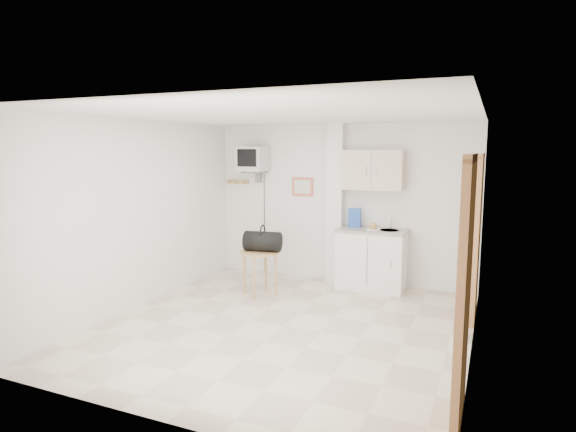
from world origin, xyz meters
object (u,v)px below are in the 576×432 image
at_px(duffel_bag, 263,241).
at_px(water_bottle, 461,326).
at_px(round_table, 260,258).
at_px(crt_television, 253,160).

bearing_deg(duffel_bag, water_bottle, -21.31).
distance_m(round_table, duffel_bag, 0.25).
height_order(round_table, water_bottle, round_table).
xyz_separation_m(crt_television, round_table, (0.62, -1.01, -1.38)).
xyz_separation_m(crt_television, duffel_bag, (0.66, -0.99, -1.14)).
height_order(round_table, duffel_bag, duffel_bag).
relative_size(duffel_bag, water_bottle, 1.57).
relative_size(round_table, duffel_bag, 1.16).
xyz_separation_m(round_table, duffel_bag, (0.04, 0.02, 0.24)).
relative_size(crt_television, duffel_bag, 3.84).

